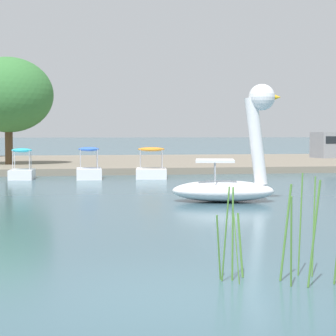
{
  "coord_description": "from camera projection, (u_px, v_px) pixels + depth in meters",
  "views": [
    {
      "loc": [
        -1.63,
        -8.54,
        2.13
      ],
      "look_at": [
        2.72,
        15.41,
        0.87
      ],
      "focal_mm": 71.31,
      "sensor_mm": 36.0,
      "label": 1
    }
  ],
  "objects": [
    {
      "name": "ground_plane",
      "position": [
        174.0,
        295.0,
        8.79
      ],
      "size": [
        683.72,
        683.72,
        0.0
      ],
      "primitive_type": "plane",
      "color": "#385966"
    },
    {
      "name": "pedal_boat_orange",
      "position": [
        151.0,
        169.0,
        31.8
      ],
      "size": [
        1.76,
        2.56,
        1.48
      ],
      "color": "white",
      "rests_on": "ground_plane"
    },
    {
      "name": "swan_boat",
      "position": [
        231.0,
        173.0,
        20.8
      ],
      "size": [
        3.53,
        2.4,
        3.66
      ],
      "color": "white",
      "rests_on": "ground_plane"
    },
    {
      "name": "tree_broadleaf_left",
      "position": [
        8.0,
        95.0,
        38.01
      ],
      "size": [
        6.26,
        5.87,
        6.13
      ],
      "color": "#4C3823",
      "rests_on": "shore_bank_far"
    },
    {
      "name": "reed_clump_foreground",
      "position": [
        280.0,
        236.0,
        9.55
      ],
      "size": [
        2.1,
        0.99,
        1.55
      ],
      "color": "#4C7F33",
      "rests_on": "ground_plane"
    },
    {
      "name": "pedal_boat_cyan",
      "position": [
        22.0,
        170.0,
        31.1
      ],
      "size": [
        1.22,
        2.13,
        1.45
      ],
      "color": "white",
      "rests_on": "ground_plane"
    },
    {
      "name": "shore_bank_far",
      "position": [
        72.0,
        163.0,
        43.88
      ],
      "size": [
        116.78,
        21.07,
        0.35
      ],
      "primitive_type": "cube",
      "color": "slate",
      "rests_on": "ground_plane"
    },
    {
      "name": "pedal_boat_blue",
      "position": [
        89.0,
        170.0,
        31.27
      ],
      "size": [
        1.26,
        2.34,
        1.49
      ],
      "color": "white",
      "rests_on": "ground_plane"
    }
  ]
}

